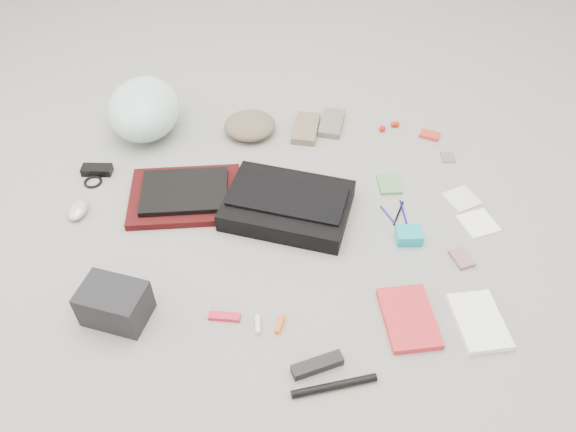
{
  "coord_description": "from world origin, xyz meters",
  "views": [
    {
      "loc": [
        -0.02,
        -1.39,
        1.48
      ],
      "look_at": [
        0.0,
        0.0,
        0.05
      ],
      "focal_mm": 35.0,
      "sensor_mm": 36.0,
      "label": 1
    }
  ],
  "objects_px": {
    "camera_bag": "(115,304)",
    "accordion_wallet": "(409,236)",
    "messenger_bag": "(288,206)",
    "bike_helmet": "(144,109)",
    "book_red": "(409,318)",
    "laptop": "(184,191)"
  },
  "relations": [
    {
      "from": "laptop",
      "to": "camera_bag",
      "type": "distance_m",
      "value": 0.55
    },
    {
      "from": "messenger_bag",
      "to": "bike_helmet",
      "type": "distance_m",
      "value": 0.78
    },
    {
      "from": "messenger_bag",
      "to": "bike_helmet",
      "type": "bearing_deg",
      "value": 155.4
    },
    {
      "from": "bike_helmet",
      "to": "camera_bag",
      "type": "xyz_separation_m",
      "value": [
        0.06,
        -0.95,
        -0.05
      ]
    },
    {
      "from": "messenger_bag",
      "to": "accordion_wallet",
      "type": "distance_m",
      "value": 0.45
    },
    {
      "from": "camera_bag",
      "to": "accordion_wallet",
      "type": "bearing_deg",
      "value": 34.65
    },
    {
      "from": "camera_bag",
      "to": "book_red",
      "type": "relative_size",
      "value": 0.85
    },
    {
      "from": "camera_bag",
      "to": "accordion_wallet",
      "type": "xyz_separation_m",
      "value": [
        0.96,
        0.3,
        -0.04
      ]
    },
    {
      "from": "laptop",
      "to": "accordion_wallet",
      "type": "bearing_deg",
      "value": -18.8
    },
    {
      "from": "bike_helmet",
      "to": "book_red",
      "type": "xyz_separation_m",
      "value": [
        0.96,
        -0.98,
        -0.1
      ]
    },
    {
      "from": "bike_helmet",
      "to": "messenger_bag",
      "type": "bearing_deg",
      "value": -42.11
    },
    {
      "from": "camera_bag",
      "to": "accordion_wallet",
      "type": "relative_size",
      "value": 2.23
    },
    {
      "from": "camera_bag",
      "to": "book_red",
      "type": "height_order",
      "value": "camera_bag"
    },
    {
      "from": "messenger_bag",
      "to": "book_red",
      "type": "xyz_separation_m",
      "value": [
        0.37,
        -0.47,
        -0.02
      ]
    },
    {
      "from": "messenger_bag",
      "to": "camera_bag",
      "type": "bearing_deg",
      "value": -124.21
    },
    {
      "from": "bike_helmet",
      "to": "accordion_wallet",
      "type": "distance_m",
      "value": 1.21
    },
    {
      "from": "camera_bag",
      "to": "accordion_wallet",
      "type": "distance_m",
      "value": 1.0
    },
    {
      "from": "camera_bag",
      "to": "book_red",
      "type": "bearing_deg",
      "value": 15.07
    },
    {
      "from": "camera_bag",
      "to": "bike_helmet",
      "type": "bearing_deg",
      "value": 110.47
    },
    {
      "from": "messenger_bag",
      "to": "camera_bag",
      "type": "height_order",
      "value": "camera_bag"
    },
    {
      "from": "camera_bag",
      "to": "book_red",
      "type": "distance_m",
      "value": 0.9
    },
    {
      "from": "bike_helmet",
      "to": "laptop",
      "type": "bearing_deg",
      "value": -65.64
    }
  ]
}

